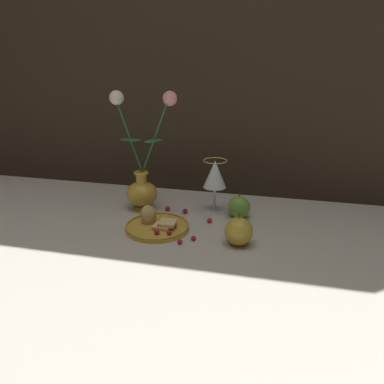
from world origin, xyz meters
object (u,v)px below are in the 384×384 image
(vase, at_px, (142,178))
(plate_with_pastries, at_px, (156,224))
(wine_glass, at_px, (215,176))
(apple_near_glass, at_px, (239,231))
(apple_beside_vase, at_px, (239,207))

(vase, distance_m, plate_with_pastries, 0.19)
(plate_with_pastries, distance_m, wine_glass, 0.25)
(wine_glass, bearing_deg, apple_near_glass, -63.91)
(vase, relative_size, wine_glass, 2.22)
(apple_near_glass, bearing_deg, plate_with_pastries, 170.50)
(wine_glass, distance_m, apple_near_glass, 0.25)
(plate_with_pastries, distance_m, apple_near_glass, 0.25)
(plate_with_pastries, distance_m, apple_beside_vase, 0.27)
(apple_beside_vase, distance_m, apple_near_glass, 0.18)
(wine_glass, xyz_separation_m, apple_near_glass, (0.10, -0.21, -0.08))
(plate_with_pastries, relative_size, apple_beside_vase, 2.29)
(plate_with_pastries, height_order, apple_near_glass, apple_near_glass)
(vase, xyz_separation_m, plate_with_pastries, (0.09, -0.14, -0.09))
(apple_beside_vase, bearing_deg, wine_glass, 158.77)
(wine_glass, relative_size, apple_near_glass, 1.93)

